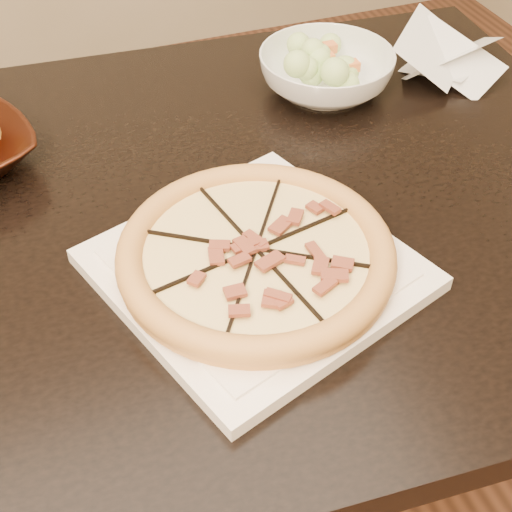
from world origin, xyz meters
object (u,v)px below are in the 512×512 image
object	(u,v)px
dining_table	(144,278)
salad_bowl	(326,73)
plate	(256,269)
pizza	(256,253)

from	to	relation	value
dining_table	salad_bowl	xyz separation A→B (m)	(0.34, 0.19, 0.14)
dining_table	plate	world-z (taller)	plate
dining_table	plate	distance (m)	0.22
plate	pizza	bearing A→B (deg)	165.66
pizza	salad_bowl	bearing A→B (deg)	54.79
dining_table	salad_bowl	size ratio (longest dim) A/B	6.86
pizza	salad_bowl	xyz separation A→B (m)	(0.24, 0.34, -0.00)
dining_table	salad_bowl	world-z (taller)	salad_bowl
dining_table	pizza	size ratio (longest dim) A/B	4.53
plate	salad_bowl	xyz separation A→B (m)	(0.24, 0.34, 0.02)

